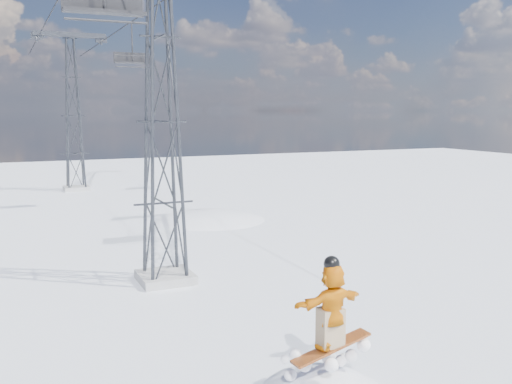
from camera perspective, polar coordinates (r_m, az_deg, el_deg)
lift_tower_near at (r=19.35m, az=-9.39°, el=6.87°), size 5.20×1.80×11.43m
lift_tower_far at (r=43.98m, az=-17.81°, el=7.23°), size 5.20×1.80×11.43m
haul_cables at (r=31.01m, az=-15.32°, el=17.11°), size 4.46×51.00×0.06m
lift_chair_near at (r=16.59m, az=-14.98°, el=17.75°), size 2.16×0.62×2.68m
lift_chair_mid at (r=34.15m, az=-12.26°, el=12.88°), size 2.07×0.60×2.57m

